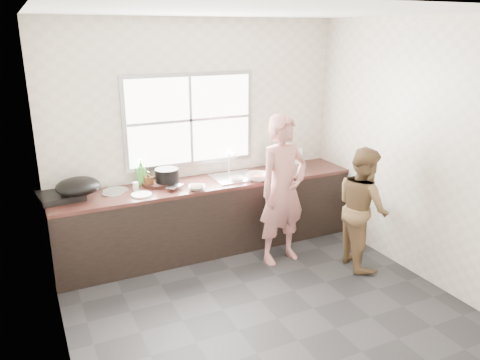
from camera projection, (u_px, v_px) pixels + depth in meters
name	position (u px, v px, depth m)	size (l,w,h in m)	color
floor	(259.00, 300.00, 4.64)	(3.60, 3.20, 0.01)	#262629
ceiling	(263.00, 11.00, 3.82)	(3.60, 3.20, 0.01)	silver
wall_back	(198.00, 136.00, 5.61)	(3.60, 0.01, 2.70)	beige
wall_left	(48.00, 199.00, 3.48)	(0.01, 3.20, 2.70)	beige
wall_right	(410.00, 149.00, 4.98)	(0.01, 3.20, 2.70)	beige
wall_front	(385.00, 237.00, 2.85)	(3.60, 0.01, 2.70)	beige
cabinet	(209.00, 217.00, 5.62)	(3.60, 0.62, 0.82)	black
countertop	(209.00, 183.00, 5.49)	(3.60, 0.64, 0.04)	#3C1E18
sink	(236.00, 177.00, 5.63)	(0.55, 0.45, 0.02)	silver
faucet	(229.00, 162.00, 5.76)	(0.02, 0.02, 0.30)	silver
window_frame	(190.00, 120.00, 5.49)	(1.60, 0.05, 1.10)	#9EA0A5
window_glazing	(191.00, 120.00, 5.47)	(1.50, 0.01, 1.00)	white
woman	(283.00, 195.00, 5.24)	(0.58, 0.38, 1.59)	#BA7570
person_side	(363.00, 207.00, 5.17)	(0.67, 0.52, 1.37)	brown
cutting_board	(160.00, 182.00, 5.39)	(0.42, 0.42, 0.04)	black
cleaver	(175.00, 186.00, 5.19)	(0.20, 0.10, 0.01)	silver
bowl_mince	(197.00, 187.00, 5.21)	(0.19, 0.19, 0.05)	silver
bowl_crabs	(258.00, 178.00, 5.52)	(0.22, 0.22, 0.07)	silver
bowl_held	(237.00, 179.00, 5.49)	(0.19, 0.19, 0.06)	white
black_pot	(167.00, 177.00, 5.34)	(0.27, 0.27, 0.19)	black
plate_food	(141.00, 195.00, 5.02)	(0.22, 0.22, 0.02)	white
bottle_green	(141.00, 172.00, 5.33)	(0.12, 0.12, 0.31)	green
bottle_brown_tall	(149.00, 180.00, 5.27)	(0.08, 0.08, 0.17)	#482A12
bottle_brown_short	(165.00, 179.00, 5.30)	(0.13, 0.13, 0.17)	#401E10
glass_jar	(136.00, 186.00, 5.18)	(0.06, 0.06, 0.09)	white
burner	(60.00, 196.00, 4.92)	(0.43, 0.43, 0.07)	black
wok	(78.00, 186.00, 4.86)	(0.46, 0.46, 0.17)	black
dish_rack	(283.00, 158.00, 5.93)	(0.39, 0.27, 0.29)	white
pot_lid_left	(116.00, 191.00, 5.15)	(0.28, 0.28, 0.01)	silver
pot_lid_right	(113.00, 193.00, 5.08)	(0.24, 0.24, 0.01)	silver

